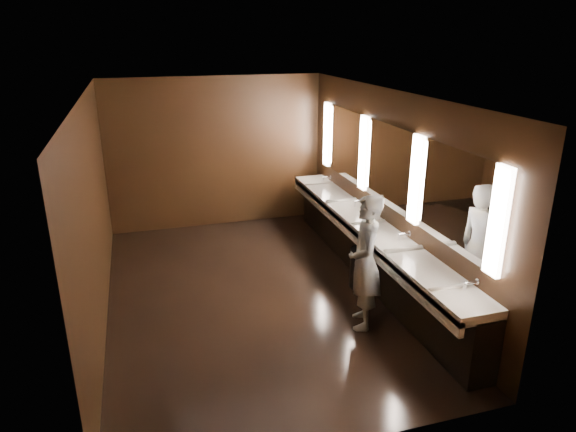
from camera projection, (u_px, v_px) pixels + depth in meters
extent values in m
plane|color=black|center=(255.00, 294.00, 7.33)|extent=(6.00, 6.00, 0.00)
cube|color=#2D2D2B|center=(250.00, 94.00, 6.38)|extent=(4.00, 6.00, 0.02)
cube|color=black|center=(216.00, 153.00, 9.56)|extent=(4.00, 0.02, 2.80)
cube|color=black|center=(335.00, 312.00, 4.15)|extent=(4.00, 0.02, 2.80)
cube|color=black|center=(94.00, 216.00, 6.32)|extent=(0.02, 6.00, 2.80)
cube|color=black|center=(388.00, 189.00, 7.39)|extent=(0.02, 6.00, 2.80)
cube|color=black|center=(372.00, 253.00, 7.68)|extent=(0.36, 5.40, 0.81)
cube|color=white|center=(368.00, 226.00, 7.50)|extent=(0.55, 5.40, 0.12)
cube|color=white|center=(352.00, 233.00, 7.46)|extent=(0.06, 5.40, 0.18)
cylinder|color=silver|center=(472.00, 282.00, 5.52)|extent=(0.18, 0.04, 0.04)
cylinder|color=silver|center=(405.00, 234.00, 6.84)|extent=(0.18, 0.04, 0.04)
cylinder|color=silver|center=(360.00, 201.00, 8.17)|extent=(0.18, 0.04, 0.04)
cylinder|color=silver|center=(327.00, 178.00, 9.49)|extent=(0.18, 0.04, 0.04)
cube|color=#FCE4D0|center=(498.00, 222.00, 5.10)|extent=(0.06, 0.22, 1.15)
cube|color=white|center=(453.00, 198.00, 5.83)|extent=(0.03, 1.32, 1.15)
cube|color=#FCE4D0|center=(416.00, 180.00, 6.54)|extent=(0.06, 0.23, 1.15)
cube|color=white|center=(388.00, 165.00, 7.27)|extent=(0.03, 1.32, 1.15)
cube|color=#FCE4D0|center=(364.00, 153.00, 7.99)|extent=(0.06, 0.23, 1.15)
cube|color=white|center=(345.00, 143.00, 8.71)|extent=(0.03, 1.32, 1.15)
cube|color=#FCE4D0|center=(327.00, 135.00, 9.43)|extent=(0.06, 0.22, 1.15)
imported|color=#94ADDC|center=(365.00, 263.00, 6.30)|extent=(0.59, 0.73, 1.73)
cylinder|color=black|center=(363.00, 268.00, 7.46)|extent=(0.47, 0.47, 0.59)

